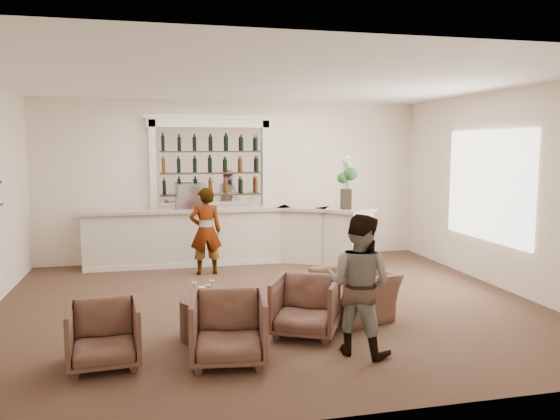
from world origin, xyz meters
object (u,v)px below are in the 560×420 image
at_px(cocktail_table, 205,319).
at_px(espresso_machine, 191,196).
at_px(bar_counter, 230,236).
at_px(sommelier, 206,231).
at_px(armchair_far, 355,294).
at_px(armchair_center, 229,329).
at_px(armchair_right, 305,306).
at_px(flower_vase, 346,179).
at_px(guest, 359,284).
at_px(armchair_left, 104,335).

distance_m(cocktail_table, espresso_machine, 4.41).
bearing_deg(bar_counter, sommelier, -125.47).
bearing_deg(armchair_far, sommelier, -168.41).
bearing_deg(armchair_far, armchair_center, -76.77).
bearing_deg(armchair_right, espresso_machine, 131.20).
xyz_separation_m(armchair_right, armchair_far, (0.86, 0.55, -0.04)).
bearing_deg(espresso_machine, flower_vase, -17.83).
bearing_deg(cocktail_table, flower_vase, 48.62).
distance_m(bar_counter, espresso_machine, 1.12).
bearing_deg(armchair_far, guest, -37.58).
distance_m(bar_counter, armchair_center, 5.09).
distance_m(armchair_left, espresso_machine, 5.15).
xyz_separation_m(armchair_left, armchair_right, (2.39, 0.45, 0.02)).
bearing_deg(espresso_machine, cocktail_table, -95.81).
bearing_deg(espresso_machine, armchair_far, -67.00).
height_order(armchair_center, armchair_right, armchair_center).
relative_size(cocktail_table, espresso_machine, 1.13).
height_order(sommelier, armchair_right, sommelier).
bearing_deg(armchair_center, guest, 5.25).
relative_size(cocktail_table, armchair_right, 0.77).
bearing_deg(armchair_left, armchair_center, -13.21).
distance_m(bar_counter, sommelier, 1.01).
xyz_separation_m(guest, armchair_right, (-0.43, 0.71, -0.44)).
relative_size(bar_counter, armchair_far, 5.62).
xyz_separation_m(armchair_center, armchair_far, (1.93, 1.20, -0.05)).
relative_size(cocktail_table, sommelier, 0.38).
distance_m(armchair_left, armchair_right, 2.43).
distance_m(cocktail_table, armchair_left, 1.30).
height_order(cocktail_table, armchair_center, armchair_center).
bearing_deg(armchair_right, armchair_center, -121.34).
height_order(armchair_left, armchair_right, armchair_right).
xyz_separation_m(armchair_center, espresso_machine, (-0.05, 5.08, 1.00)).
bearing_deg(flower_vase, guest, -107.97).
xyz_separation_m(guest, flower_vase, (1.43, 4.40, 0.92)).
bearing_deg(flower_vase, armchair_center, -123.93).
xyz_separation_m(cocktail_table, espresso_machine, (0.13, 4.26, 1.13)).
distance_m(armchair_far, espresso_machine, 4.48).
relative_size(armchair_left, armchair_far, 0.76).
bearing_deg(cocktail_table, sommelier, 84.36).
height_order(espresso_machine, flower_vase, flower_vase).
relative_size(bar_counter, flower_vase, 5.50).
bearing_deg(armchair_left, espresso_machine, 70.59).
relative_size(bar_counter, armchair_left, 7.42).
relative_size(armchair_far, flower_vase, 0.98).
relative_size(sommelier, armchair_center, 1.92).
xyz_separation_m(cocktail_table, flower_vase, (3.11, 3.53, 1.48)).
distance_m(armchair_right, flower_vase, 4.35).
height_order(armchair_right, flower_vase, flower_vase).
bearing_deg(armchair_center, armchair_far, 39.40).
relative_size(bar_counter, espresso_machine, 10.37).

